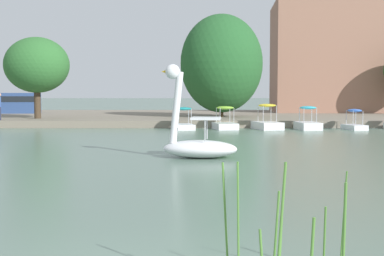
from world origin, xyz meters
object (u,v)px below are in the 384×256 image
(pedal_boat_cyan, at_px, (305,123))
(parked_van, at_px, (12,102))
(swan_boat, at_px, (195,141))
(pedal_boat_teal, at_px, (181,123))
(pedal_boat_lime, at_px, (223,122))
(tree_willow_near_path, at_px, (219,64))
(pedal_boat_blue, at_px, (352,123))
(tree_broadleaf_right, at_px, (34,65))
(pedal_boat_yellow, at_px, (265,123))

(pedal_boat_cyan, distance_m, parked_van, 27.00)
(swan_boat, bearing_deg, pedal_boat_teal, 92.75)
(pedal_boat_lime, xyz_separation_m, tree_willow_near_path, (0.17, 7.07, 3.98))
(pedal_boat_blue, bearing_deg, parked_van, 150.06)
(pedal_boat_teal, distance_m, pedal_boat_blue, 10.38)
(pedal_boat_teal, height_order, tree_willow_near_path, tree_willow_near_path)
(tree_broadleaf_right, bearing_deg, pedal_boat_cyan, -14.92)
(pedal_boat_yellow, bearing_deg, pedal_boat_blue, -4.53)
(pedal_boat_teal, height_order, pedal_boat_yellow, pedal_boat_yellow)
(tree_broadleaf_right, bearing_deg, pedal_boat_lime, -19.16)
(tree_willow_near_path, bearing_deg, pedal_boat_blue, -44.38)
(pedal_boat_blue, xyz_separation_m, parked_van, (-25.51, 14.69, 1.01))
(swan_boat, height_order, pedal_boat_teal, swan_boat)
(swan_boat, height_order, tree_broadleaf_right, tree_broadleaf_right)
(swan_boat, bearing_deg, pedal_boat_cyan, 64.36)
(pedal_boat_cyan, distance_m, pedal_boat_blue, 2.81)
(swan_boat, distance_m, parked_van, 32.97)
(swan_boat, height_order, parked_van, swan_boat)
(tree_willow_near_path, relative_size, parked_van, 1.81)
(pedal_boat_blue, xyz_separation_m, tree_broadleaf_right, (-20.62, 4.86, 3.74))
(pedal_boat_yellow, bearing_deg, swan_boat, -106.89)
(tree_willow_near_path, bearing_deg, tree_broadleaf_right, -168.53)
(swan_boat, relative_size, pedal_boat_teal, 1.45)
(pedal_boat_lime, distance_m, pedal_boat_cyan, 5.03)
(pedal_boat_teal, relative_size, tree_willow_near_path, 0.27)
(parked_van, bearing_deg, tree_broadleaf_right, -63.56)
(pedal_boat_cyan, xyz_separation_m, tree_broadleaf_right, (-17.81, 4.75, 3.74))
(swan_boat, xyz_separation_m, pedal_boat_lime, (1.86, 14.64, -0.16))
(pedal_boat_teal, bearing_deg, tree_broadleaf_right, 155.41)
(pedal_boat_cyan, bearing_deg, parked_van, 147.30)
(pedal_boat_yellow, bearing_deg, tree_willow_near_path, 108.84)
(pedal_boat_yellow, xyz_separation_m, pedal_boat_cyan, (2.44, -0.30, -0.00))
(tree_broadleaf_right, bearing_deg, swan_boat, -60.19)
(pedal_boat_teal, xyz_separation_m, tree_willow_near_path, (2.72, 7.32, 4.01))
(pedal_boat_yellow, relative_size, parked_van, 0.58)
(pedal_boat_yellow, height_order, pedal_boat_blue, pedal_boat_yellow)
(pedal_boat_yellow, distance_m, pedal_boat_cyan, 2.46)
(pedal_boat_blue, bearing_deg, pedal_boat_yellow, 175.47)
(pedal_boat_teal, relative_size, pedal_boat_lime, 0.95)
(pedal_boat_lime, relative_size, tree_broadleaf_right, 0.39)
(pedal_boat_lime, distance_m, pedal_boat_yellow, 2.59)
(pedal_boat_lime, bearing_deg, pedal_boat_teal, -174.56)
(tree_willow_near_path, bearing_deg, pedal_boat_cyan, -56.67)
(pedal_boat_lime, xyz_separation_m, pedal_boat_yellow, (2.59, -0.00, -0.03))
(pedal_boat_teal, distance_m, tree_willow_near_path, 8.77)
(pedal_boat_cyan, relative_size, parked_van, 0.52)
(pedal_boat_cyan, relative_size, pedal_boat_blue, 1.23)
(tree_broadleaf_right, bearing_deg, parked_van, 116.44)
(pedal_boat_teal, distance_m, pedal_boat_cyan, 7.57)
(swan_boat, distance_m, pedal_boat_yellow, 15.30)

